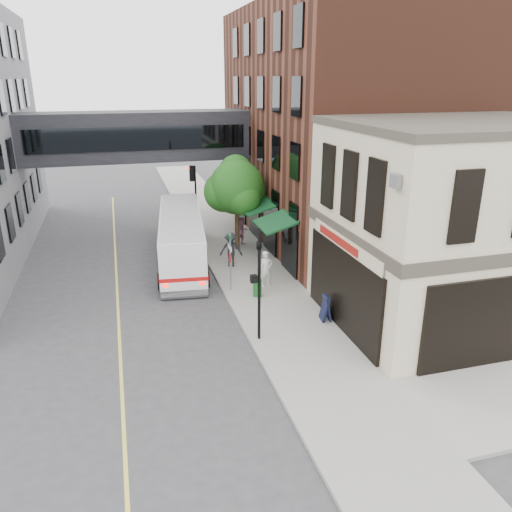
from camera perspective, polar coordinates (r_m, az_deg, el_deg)
ground at (r=18.58m, az=0.88°, el=-12.84°), size 120.00×120.00×0.00m
sidewalk_main at (r=31.33m, az=-2.92°, el=1.26°), size 4.00×60.00×0.15m
corner_building at (r=22.45m, az=21.93°, el=3.35°), size 10.19×8.12×8.45m
brick_building at (r=33.44m, az=10.33°, el=14.28°), size 13.76×18.00×14.00m
skyway_bridge at (r=33.21m, az=-13.40°, el=13.19°), size 14.00×3.18×3.00m
traffic_signal_near at (r=19.02m, az=0.27°, el=-1.92°), size 0.44×0.22×4.60m
traffic_signal_far at (r=33.02m, az=-7.18°, el=7.97°), size 0.53×0.28×4.50m
street_sign_pole at (r=23.93m, az=-2.98°, el=0.02°), size 0.08×0.75×3.00m
street_tree at (r=29.63m, az=-2.34°, el=7.88°), size 3.80×3.20×5.60m
lane_marking at (r=26.92m, az=-15.64°, el=-2.82°), size 0.12×40.00×0.01m
bus at (r=28.37m, az=-8.55°, el=2.24°), size 3.50×10.61×2.80m
pedestrian_a at (r=24.64m, az=1.16°, el=-1.51°), size 0.75×0.57×1.84m
pedestrian_b at (r=30.88m, az=-1.57°, el=2.85°), size 1.03×0.92×1.75m
pedestrian_c at (r=27.30m, az=-2.88°, el=0.73°), size 1.38×1.01×1.92m
newspaper_box at (r=23.78m, az=0.17°, el=-3.66°), size 0.50×0.47×0.81m
sandwich_board at (r=21.64m, az=7.97°, el=-5.91°), size 0.46×0.66×1.11m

